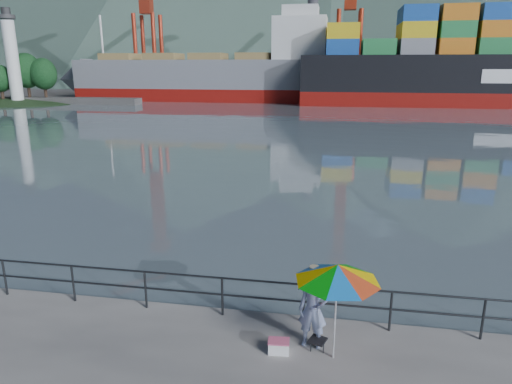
% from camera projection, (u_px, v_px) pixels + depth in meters
% --- Properties ---
extents(harbor_water, '(500.00, 280.00, 0.00)m').
position_uv_depth(harbor_water, '(326.00, 87.00, 133.24)').
color(harbor_water, slate).
rests_on(harbor_water, ground).
extents(far_dock, '(200.00, 40.00, 0.40)m').
position_uv_depth(far_dock, '(369.00, 95.00, 96.45)').
color(far_dock, '#514F4C').
rests_on(far_dock, ground).
extents(guardrail, '(22.00, 0.06, 1.03)m').
position_uv_depth(guardrail, '(183.00, 292.00, 11.36)').
color(guardrail, '#2D3033').
rests_on(guardrail, ground).
extents(port_cranes, '(116.00, 28.00, 38.40)m').
position_uv_depth(port_cranes, '(501.00, 7.00, 80.11)').
color(port_cranes, red).
rests_on(port_cranes, ground).
extents(container_stacks, '(58.00, 5.40, 7.80)m').
position_uv_depth(container_stacks, '(482.00, 82.00, 92.17)').
color(container_stacks, red).
rests_on(container_stacks, ground).
extents(fisherman, '(0.69, 0.51, 1.75)m').
position_uv_depth(fisherman, '(313.00, 310.00, 9.86)').
color(fisherman, '#2E4783').
rests_on(fisherman, ground).
extents(beach_umbrella, '(2.10, 2.10, 2.14)m').
position_uv_depth(beach_umbrella, '(337.00, 273.00, 9.15)').
color(beach_umbrella, white).
rests_on(beach_umbrella, ground).
extents(folding_stool, '(0.44, 0.44, 0.23)m').
position_uv_depth(folding_stool, '(317.00, 344.00, 9.95)').
color(folding_stool, black).
rests_on(folding_stool, ground).
extents(cooler_bag, '(0.47, 0.33, 0.25)m').
position_uv_depth(cooler_bag, '(279.00, 347.00, 9.82)').
color(cooler_bag, white).
rests_on(cooler_bag, ground).
extents(fishing_rod, '(0.46, 1.61, 1.17)m').
position_uv_depth(fishing_rod, '(304.00, 317.00, 11.20)').
color(fishing_rod, black).
rests_on(fishing_rod, ground).
extents(bulk_carrier, '(49.99, 8.65, 14.50)m').
position_uv_depth(bulk_carrier, '(222.00, 76.00, 82.82)').
color(bulk_carrier, maroon).
rests_on(bulk_carrier, ground).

